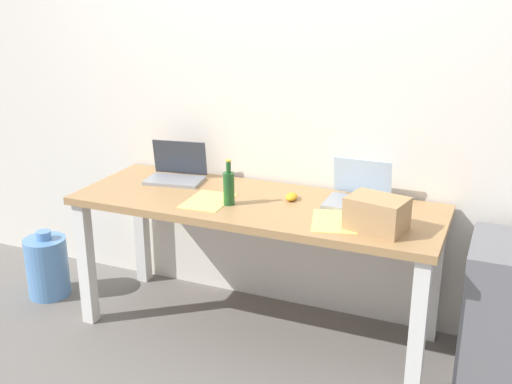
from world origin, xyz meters
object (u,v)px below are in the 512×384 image
at_px(computer_mouse, 292,197).
at_px(desk, 256,219).
at_px(laptop_left, 176,172).
at_px(filing_cabinet, 508,314).
at_px(beer_bottle, 229,187).
at_px(cardboard_box, 377,214).
at_px(laptop_right, 358,195).
at_px(water_cooler_jug, 47,266).

bearing_deg(computer_mouse, desk, -157.75).
distance_m(laptop_left, filing_cabinet, 1.88).
bearing_deg(filing_cabinet, beer_bottle, -174.50).
height_order(computer_mouse, cardboard_box, cardboard_box).
xyz_separation_m(desk, laptop_right, (0.49, 0.18, 0.14)).
distance_m(desk, filing_cabinet, 1.30).
bearing_deg(beer_bottle, desk, 41.40).
relative_size(cardboard_box, filing_cabinet, 0.37).
bearing_deg(water_cooler_jug, desk, 5.20).
bearing_deg(cardboard_box, water_cooler_jug, 179.36).
height_order(laptop_right, cardboard_box, laptop_right).
relative_size(laptop_right, beer_bottle, 1.29).
relative_size(cardboard_box, water_cooler_jug, 0.62).
bearing_deg(cardboard_box, beer_bottle, 176.51).
height_order(laptop_right, water_cooler_jug, laptop_right).
height_order(computer_mouse, water_cooler_jug, computer_mouse).
bearing_deg(desk, filing_cabinet, 1.65).
height_order(beer_bottle, cardboard_box, beer_bottle).
relative_size(computer_mouse, water_cooler_jug, 0.24).
distance_m(computer_mouse, filing_cabinet, 1.18).
bearing_deg(beer_bottle, water_cooler_jug, -178.84).
bearing_deg(laptop_right, cardboard_box, -62.59).
distance_m(laptop_left, water_cooler_jug, 1.02).
bearing_deg(laptop_left, computer_mouse, -4.88).
bearing_deg(filing_cabinet, laptop_left, 176.34).
distance_m(beer_bottle, water_cooler_jug, 1.38).
xyz_separation_m(laptop_right, computer_mouse, (-0.33, -0.08, -0.03)).
height_order(desk, cardboard_box, cardboard_box).
xyz_separation_m(desk, water_cooler_jug, (-1.32, -0.12, -0.47)).
xyz_separation_m(desk, computer_mouse, (0.16, 0.09, 0.12)).
distance_m(desk, laptop_left, 0.59).
bearing_deg(laptop_left, cardboard_box, -13.71).
bearing_deg(water_cooler_jug, laptop_right, 9.29).
relative_size(beer_bottle, filing_cabinet, 0.33).
relative_size(laptop_right, filing_cabinet, 0.43).
xyz_separation_m(desk, filing_cabinet, (1.26, 0.04, -0.30)).
relative_size(laptop_left, laptop_right, 1.14).
relative_size(desk, water_cooler_jug, 4.60).
distance_m(laptop_left, beer_bottle, 0.51).
bearing_deg(laptop_left, laptop_right, 1.29).
bearing_deg(water_cooler_jug, cardboard_box, -0.64).
height_order(beer_bottle, computer_mouse, beer_bottle).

